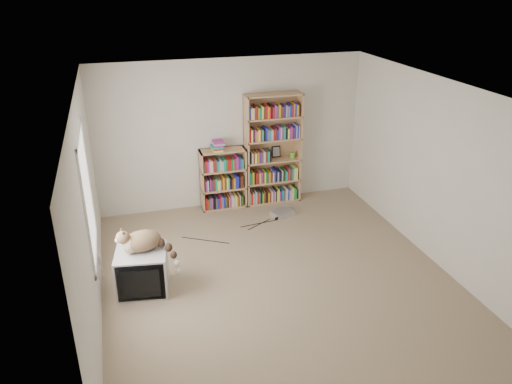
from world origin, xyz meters
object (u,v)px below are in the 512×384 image
object	(u,v)px
bookcase_short	(223,181)
dvd_player	(283,213)
bookcase_tall	(272,152)
crt_tv	(142,271)
cat	(147,244)

from	to	relation	value
bookcase_short	dvd_player	bearing A→B (deg)	-35.30
bookcase_tall	dvd_player	distance (m)	1.06
bookcase_tall	bookcase_short	xyz separation A→B (m)	(-0.88, -0.00, -0.42)
crt_tv	dvd_player	world-z (taller)	crt_tv
bookcase_tall	dvd_player	bearing A→B (deg)	-90.81
cat	bookcase_tall	size ratio (longest dim) A/B	0.39
crt_tv	cat	world-z (taller)	cat
crt_tv	bookcase_tall	xyz separation A→B (m)	(2.40, 2.11, 0.63)
cat	dvd_player	size ratio (longest dim) A/B	2.08
crt_tv	cat	distance (m)	0.38
crt_tv	dvd_player	bearing A→B (deg)	40.38
cat	dvd_player	world-z (taller)	cat
cat	bookcase_short	distance (m)	2.56
bookcase_short	dvd_player	xyz separation A→B (m)	(0.87, -0.62, -0.44)
cat	dvd_player	bearing A→B (deg)	22.70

